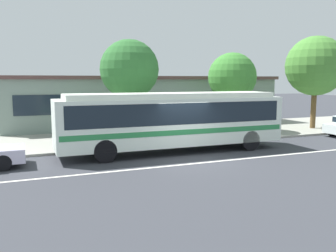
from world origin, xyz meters
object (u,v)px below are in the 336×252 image
(pedestrian_waiting_near_sign, at_px, (245,122))
(pedestrian_walking_along_curb, at_px, (175,125))
(street_tree_near_stop, at_px, (129,70))
(transit_bus, at_px, (173,118))
(pedestrian_standing_by_tree, at_px, (89,128))
(bus_stop_sign, at_px, (210,112))
(street_tree_mid_block, at_px, (232,77))
(street_tree_far_end, at_px, (316,66))

(pedestrian_waiting_near_sign, relative_size, pedestrian_walking_along_curb, 1.03)
(pedestrian_walking_along_curb, relative_size, street_tree_near_stop, 0.28)
(transit_bus, relative_size, pedestrian_walking_along_curb, 6.98)
(pedestrian_walking_along_curb, distance_m, pedestrian_standing_by_tree, 4.78)
(bus_stop_sign, xyz_separation_m, street_tree_mid_block, (3.24, 2.87, 1.98))
(pedestrian_waiting_near_sign, bearing_deg, pedestrian_standing_by_tree, 177.85)
(transit_bus, xyz_separation_m, street_tree_far_end, (12.31, 3.57, 2.78))
(pedestrian_standing_by_tree, bearing_deg, street_tree_near_stop, 39.38)
(street_tree_near_stop, relative_size, street_tree_far_end, 0.89)
(street_tree_near_stop, bearing_deg, street_tree_mid_block, 2.73)
(transit_bus, relative_size, bus_stop_sign, 4.48)
(transit_bus, height_order, street_tree_near_stop, street_tree_near_stop)
(street_tree_near_stop, bearing_deg, transit_bus, -78.82)
(pedestrian_waiting_near_sign, relative_size, street_tree_mid_block, 0.31)
(pedestrian_waiting_near_sign, bearing_deg, transit_bus, -161.70)
(transit_bus, bearing_deg, pedestrian_standing_by_tree, 150.21)
(transit_bus, bearing_deg, street_tree_mid_block, 36.97)
(bus_stop_sign, relative_size, street_tree_mid_block, 0.48)
(bus_stop_sign, height_order, street_tree_far_end, street_tree_far_end)
(pedestrian_waiting_near_sign, distance_m, street_tree_near_stop, 7.40)
(pedestrian_standing_by_tree, bearing_deg, street_tree_mid_block, 14.84)
(pedestrian_standing_by_tree, relative_size, street_tree_far_end, 0.27)
(bus_stop_sign, bearing_deg, transit_bus, -148.44)
(pedestrian_standing_by_tree, distance_m, street_tree_far_end, 16.40)
(pedestrian_waiting_near_sign, bearing_deg, bus_stop_sign, 176.98)
(transit_bus, distance_m, street_tree_near_stop, 5.11)
(transit_bus, xyz_separation_m, pedestrian_walking_along_curb, (1.10, 2.23, -0.63))
(street_tree_far_end, bearing_deg, transit_bus, -163.82)
(pedestrian_waiting_near_sign, xyz_separation_m, pedestrian_standing_by_tree, (-9.02, 0.34, 0.05))
(pedestrian_standing_by_tree, distance_m, street_tree_near_stop, 4.70)
(pedestrian_standing_by_tree, bearing_deg, bus_stop_sign, -1.86)
(pedestrian_walking_along_curb, distance_m, street_tree_mid_block, 6.37)
(bus_stop_sign, xyz_separation_m, street_tree_near_stop, (-3.94, 2.52, 2.40))
(transit_bus, height_order, street_tree_mid_block, street_tree_mid_block)
(pedestrian_standing_by_tree, bearing_deg, transit_bus, -29.79)
(pedestrian_waiting_near_sign, relative_size, pedestrian_standing_by_tree, 0.95)
(transit_bus, bearing_deg, pedestrian_walking_along_curb, 63.82)
(street_tree_mid_block, xyz_separation_m, street_tree_far_end, (5.99, -1.18, 0.77))
(pedestrian_waiting_near_sign, bearing_deg, street_tree_far_end, 14.52)
(street_tree_mid_block, bearing_deg, bus_stop_sign, -138.53)
(bus_stop_sign, distance_m, street_tree_far_end, 9.78)
(transit_bus, height_order, pedestrian_standing_by_tree, transit_bus)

